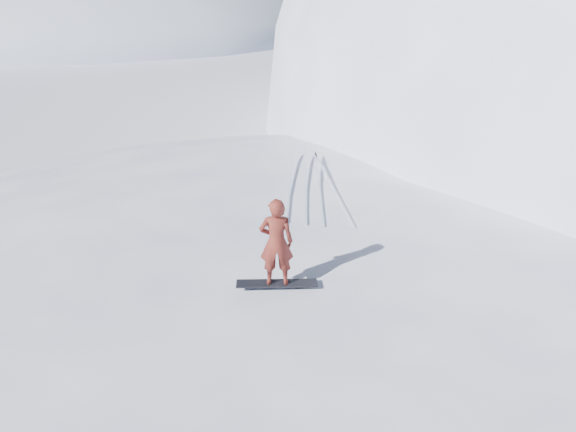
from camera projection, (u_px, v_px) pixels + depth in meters
The scene contains 7 objects.
ground at pixel (342, 371), 12.72m from camera, with size 400.00×400.00×0.00m, color white.
near_ridge at pixel (395, 305), 15.16m from camera, with size 36.00×28.00×4.80m, color white.
far_ridge_c at pixel (231, 4), 118.46m from camera, with size 140.00×90.00×36.00m, color white.
wind_bumps at pixel (333, 316), 14.71m from camera, with size 16.00×14.40×1.00m.
snowboard at pixel (277, 283), 11.58m from camera, with size 1.68×0.31×0.03m, color black.
snowboarder at pixel (276, 242), 11.19m from camera, with size 0.69×0.45×1.88m, color maroon.
board_tracks at pixel (311, 182), 16.86m from camera, with size 2.96×5.89×0.04m.
Camera 1 is at (1.16, -10.10, 8.50)m, focal length 35.00 mm.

